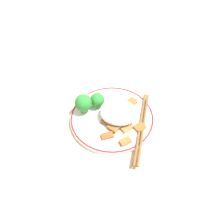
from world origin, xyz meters
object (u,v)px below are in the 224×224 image
at_px(broccoli_back_center, 83,103).
at_px(chopsticks, 142,126).
at_px(plate, 112,117).
at_px(broccoli_back_left, 97,100).

relative_size(broccoli_back_center, chopsticks, 0.24).
bearing_deg(broccoli_back_center, plate, 175.73).
distance_m(broccoli_back_center, chopsticks, 0.18).
bearing_deg(chopsticks, broccoli_back_center, -9.55).
xyz_separation_m(plate, chopsticks, (-0.09, 0.02, 0.01)).
relative_size(broccoli_back_left, chopsticks, 0.20).
bearing_deg(broccoli_back_left, broccoli_back_center, 36.73).
bearing_deg(plate, chopsticks, 165.56).
relative_size(broccoli_back_left, broccoli_back_center, 0.80).
relative_size(plate, broccoli_back_center, 4.03).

